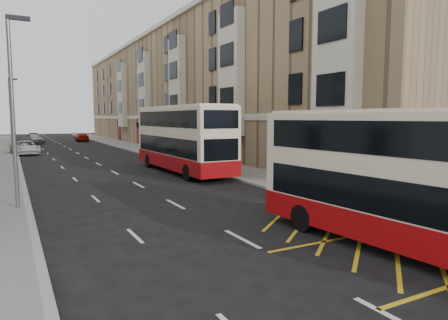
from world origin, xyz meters
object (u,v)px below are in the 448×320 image
street_lamp_far (11,111)px  car_silver (34,139)px  pedestrian_far (435,202)px  car_red (82,137)px  pedestrian_mid (415,185)px  double_decker_rear (182,139)px  double_decker_front (413,181)px  white_van (25,148)px  car_dark (33,137)px  street_lamp_near (13,101)px

street_lamp_far → car_silver: street_lamp_far is taller
pedestrian_far → car_red: pedestrian_far is taller
car_silver → pedestrian_mid: bearing=-95.2°
double_decker_rear → pedestrian_mid: size_ratio=6.31×
double_decker_front → white_van: size_ratio=2.02×
double_decker_rear → car_red: (-0.33, 43.32, -1.74)m
pedestrian_mid → white_van: (-13.89, 36.86, -0.37)m
pedestrian_mid → pedestrian_far: 3.33m
pedestrian_mid → car_dark: (-11.71, 65.65, -0.46)m
pedestrian_far → car_dark: pedestrian_far is taller
street_lamp_far → pedestrian_far: size_ratio=4.59×
double_decker_front → white_van: (-8.84, 40.43, -1.41)m
street_lamp_far → double_decker_front: 42.77m
street_lamp_far → street_lamp_near: bearing=-90.0°
street_lamp_near → double_decker_front: size_ratio=0.75×
pedestrian_mid → car_dark: pedestrian_mid is taller
street_lamp_near → car_dark: bearing=86.7°
pedestrian_mid → white_van: 39.39m
double_decker_front → double_decker_rear: double_decker_rear is taller
pedestrian_mid → car_silver: size_ratio=0.41×
car_red → double_decker_front: bearing=92.8°
double_decker_rear → car_red: bearing=89.8°
pedestrian_mid → double_decker_rear: bearing=114.7°
car_silver → white_van: bearing=-112.7°
double_decker_rear → car_dark: size_ratio=3.07×
white_van → pedestrian_far: bearing=-80.0°
street_lamp_far → car_silver: bearing=80.8°
street_lamp_far → white_van: bearing=-43.3°
pedestrian_mid → car_dark: 66.68m
pedestrian_mid → car_silver: bearing=111.7°
double_decker_front → pedestrian_far: 3.21m
double_decker_rear → car_dark: double_decker_rear is taller
pedestrian_mid → car_silver: 56.99m
street_lamp_far → pedestrian_mid: size_ratio=4.20×
street_lamp_near → double_decker_rear: street_lamp_near is taller
car_red → car_dark: bearing=-39.7°
street_lamp_far → car_dark: 28.19m
street_lamp_far → car_dark: size_ratio=2.04×
street_lamp_far → double_decker_rear: size_ratio=0.66×
pedestrian_far → double_decker_rear: bearing=-51.9°
pedestrian_far → car_silver: bearing=-48.7°
white_van → car_red: white_van is taller
pedestrian_mid → car_red: 59.27m
pedestrian_mid → car_red: (-4.65, 59.08, -0.41)m
street_lamp_near → double_decker_front: (9.99, -11.51, -2.49)m
street_lamp_near → double_decker_rear: 13.45m
white_van → pedestrian_mid: bearing=-75.8°
pedestrian_mid → pedestrian_far: bearing=-123.4°
double_decker_front → double_decker_rear: 19.36m
street_lamp_far → pedestrian_mid: (15.04, -37.94, -3.53)m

